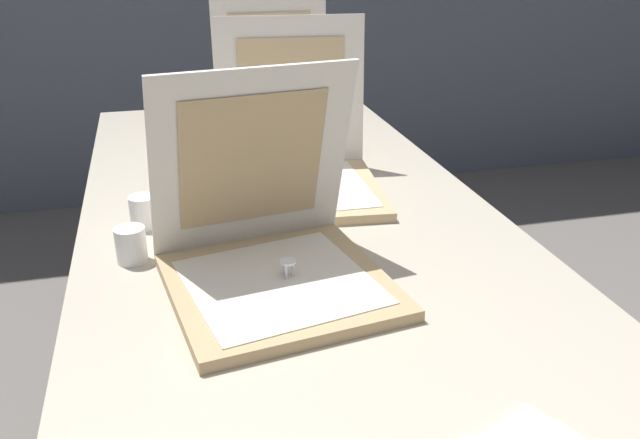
{
  "coord_description": "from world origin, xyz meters",
  "views": [
    {
      "loc": [
        -0.26,
        -0.72,
        1.3
      ],
      "look_at": [
        0.02,
        0.41,
        0.78
      ],
      "focal_mm": 37.33,
      "sensor_mm": 36.0,
      "label": 1
    }
  ],
  "objects_px": {
    "pizza_box_middle": "(299,167)",
    "pizza_box_back": "(281,113)",
    "cup_white_mid": "(144,212)",
    "cup_white_near_center": "(131,245)",
    "pizza_box_front": "(273,256)",
    "table": "(294,238)"
  },
  "relations": [
    {
      "from": "pizza_box_middle",
      "to": "pizza_box_back",
      "type": "relative_size",
      "value": 1.09
    },
    {
      "from": "cup_white_mid",
      "to": "cup_white_near_center",
      "type": "relative_size",
      "value": 1.0
    },
    {
      "from": "pizza_box_middle",
      "to": "pizza_box_back",
      "type": "height_order",
      "value": "same"
    },
    {
      "from": "pizza_box_middle",
      "to": "cup_white_mid",
      "type": "distance_m",
      "value": 0.38
    },
    {
      "from": "pizza_box_front",
      "to": "pizza_box_back",
      "type": "height_order",
      "value": "pizza_box_back"
    },
    {
      "from": "pizza_box_front",
      "to": "cup_white_near_center",
      "type": "height_order",
      "value": "pizza_box_front"
    },
    {
      "from": "table",
      "to": "cup_white_near_center",
      "type": "height_order",
      "value": "cup_white_near_center"
    },
    {
      "from": "table",
      "to": "pizza_box_front",
      "type": "xyz_separation_m",
      "value": [
        -0.09,
        -0.27,
        0.1
      ]
    },
    {
      "from": "table",
      "to": "pizza_box_middle",
      "type": "distance_m",
      "value": 0.2
    },
    {
      "from": "pizza_box_front",
      "to": "pizza_box_middle",
      "type": "height_order",
      "value": "pizza_box_middle"
    },
    {
      "from": "table",
      "to": "pizza_box_back",
      "type": "relative_size",
      "value": 5.32
    },
    {
      "from": "table",
      "to": "cup_white_near_center",
      "type": "distance_m",
      "value": 0.36
    },
    {
      "from": "table",
      "to": "pizza_box_front",
      "type": "relative_size",
      "value": 4.94
    },
    {
      "from": "pizza_box_back",
      "to": "pizza_box_middle",
      "type": "bearing_deg",
      "value": -96.09
    },
    {
      "from": "pizza_box_front",
      "to": "cup_white_mid",
      "type": "height_order",
      "value": "pizza_box_front"
    },
    {
      "from": "table",
      "to": "cup_white_mid",
      "type": "distance_m",
      "value": 0.32
    },
    {
      "from": "pizza_box_front",
      "to": "table",
      "type": "bearing_deg",
      "value": 62.61
    },
    {
      "from": "pizza_box_front",
      "to": "pizza_box_middle",
      "type": "xyz_separation_m",
      "value": [
        0.14,
        0.43,
        0.0
      ]
    },
    {
      "from": "table",
      "to": "pizza_box_middle",
      "type": "xyz_separation_m",
      "value": [
        0.05,
        0.16,
        0.1
      ]
    },
    {
      "from": "pizza_box_middle",
      "to": "cup_white_near_center",
      "type": "distance_m",
      "value": 0.48
    },
    {
      "from": "pizza_box_front",
      "to": "cup_white_mid",
      "type": "bearing_deg",
      "value": 117.23
    },
    {
      "from": "pizza_box_front",
      "to": "pizza_box_back",
      "type": "xyz_separation_m",
      "value": [
        0.2,
        0.93,
        0.0
      ]
    }
  ]
}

